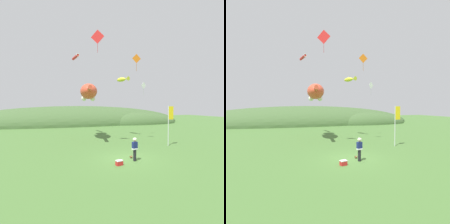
% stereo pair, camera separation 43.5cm
% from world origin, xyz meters
% --- Properties ---
extents(ground_plane, '(120.00, 120.00, 0.00)m').
position_xyz_m(ground_plane, '(0.00, 0.00, 0.00)').
color(ground_plane, '#477033').
extents(distant_hill_ridge, '(55.73, 15.92, 8.68)m').
position_xyz_m(distant_hill_ridge, '(1.37, 29.89, 0.00)').
color(distant_hill_ridge, '#426033').
rests_on(distant_hill_ridge, ground).
extents(festival_attendant, '(0.47, 0.34, 1.77)m').
position_xyz_m(festival_attendant, '(0.31, -0.65, 0.95)').
color(festival_attendant, black).
rests_on(festival_attendant, ground).
extents(kite_spool, '(0.15, 0.22, 0.22)m').
position_xyz_m(kite_spool, '(0.33, 0.09, 0.11)').
color(kite_spool, olive).
rests_on(kite_spool, ground).
extents(picnic_cooler, '(0.55, 0.44, 0.36)m').
position_xyz_m(picnic_cooler, '(-1.17, -1.20, 0.18)').
color(picnic_cooler, red).
rests_on(picnic_cooler, ground).
extents(festival_banner_pole, '(0.66, 0.08, 4.27)m').
position_xyz_m(festival_banner_pole, '(6.10, 2.92, 2.80)').
color(festival_banner_pole, silver).
rests_on(festival_banner_pole, ground).
extents(kite_giant_cat, '(2.69, 7.46, 2.27)m').
position_xyz_m(kite_giant_cat, '(-1.31, 9.73, 6.10)').
color(kite_giant_cat, '#E04C33').
extents(kite_fish_windsock, '(1.42, 2.19, 0.66)m').
position_xyz_m(kite_fish_windsock, '(3.44, 9.80, 7.95)').
color(kite_fish_windsock, yellow).
extents(kite_tube_streamer, '(0.83, 2.33, 0.44)m').
position_xyz_m(kite_tube_streamer, '(-2.60, 12.71, 11.25)').
color(kite_tube_streamer, red).
extents(kite_diamond_white, '(0.88, 0.31, 1.83)m').
position_xyz_m(kite_diamond_white, '(6.51, 9.43, 7.15)').
color(kite_diamond_white, white).
extents(kite_diamond_orange, '(1.07, 0.08, 1.97)m').
position_xyz_m(kite_diamond_orange, '(3.59, 5.78, 9.75)').
color(kite_diamond_orange, orange).
extents(kite_diamond_red, '(1.26, 0.78, 2.36)m').
position_xyz_m(kite_diamond_red, '(-1.21, 5.13, 11.42)').
color(kite_diamond_red, red).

